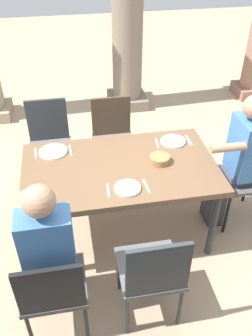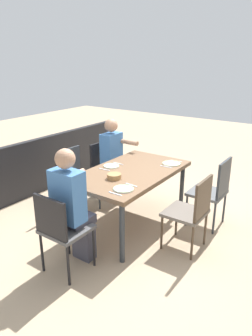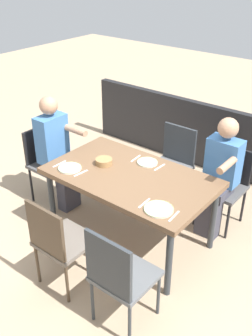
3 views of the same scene
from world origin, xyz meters
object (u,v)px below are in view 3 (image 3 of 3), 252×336
at_px(chair_west_south, 226,181).
at_px(chair_mid_south, 173,160).
at_px(chair_mid_north, 58,240).
at_px(plate_2, 70,168).
at_px(diner_woman_green, 57,150).
at_px(diner_man_white, 219,174).
at_px(dining_table, 130,181).
at_px(chair_head_east, 47,159).
at_px(plate_1, 147,162).
at_px(chair_west_north, 119,274).
at_px(bread_basket, 104,162).
at_px(plate_0, 159,209).

distance_m(chair_west_south, chair_mid_south, 0.67).
distance_m(chair_mid_north, plate_2, 0.82).
bearing_deg(chair_west_south, plate_2, 45.87).
bearing_deg(diner_woman_green, diner_man_white, -157.13).
relative_size(dining_table, chair_head_east, 1.80).
height_order(dining_table, plate_1, plate_1).
xyz_separation_m(diner_woman_green, diner_man_white, (-1.65, -0.70, -0.03)).
xyz_separation_m(chair_west_north, chair_mid_south, (0.67, -1.80, -0.01)).
height_order(chair_mid_north, bread_basket, chair_mid_north).
relative_size(chair_west_north, plate_1, 4.43).
bearing_deg(plate_0, plate_1, -47.37).
distance_m(chair_head_east, plate_1, 1.28).
height_order(diner_man_white, plate_1, diner_man_white).
bearing_deg(diner_man_white, plate_2, 40.60).
distance_m(chair_mid_south, plate_2, 1.29).
bearing_deg(chair_mid_north, plate_1, -92.94).
height_order(chair_west_north, diner_woman_green, diner_woman_green).
distance_m(diner_man_white, plate_0, 1.01).
bearing_deg(chair_west_south, chair_mid_north, 69.47).
bearing_deg(plate_1, chair_west_north, 117.02).
bearing_deg(chair_mid_south, chair_west_south, 179.57).
relative_size(chair_west_south, chair_mid_south, 0.94).
xyz_separation_m(diner_woman_green, plate_1, (-1.03, -0.29, 0.08)).
bearing_deg(chair_mid_north, diner_man_white, -112.90).
distance_m(dining_table, chair_west_south, 1.09).
distance_m(diner_man_white, bread_basket, 1.18).
xyz_separation_m(chair_mid_south, plate_2, (0.47, 1.18, 0.25)).
bearing_deg(diner_man_white, chair_west_north, 89.89).
bearing_deg(chair_head_east, chair_mid_north, 142.14).
bearing_deg(chair_head_east, chair_west_south, -153.93).
bearing_deg(plate_2, dining_table, -152.49).
relative_size(chair_mid_south, plate_2, 3.94).
bearing_deg(chair_mid_south, chair_head_east, 37.87).
height_order(diner_woman_green, bread_basket, diner_woman_green).
xyz_separation_m(plate_2, bread_basket, (-0.20, -0.28, 0.02)).
height_order(diner_woman_green, plate_2, diner_woman_green).
bearing_deg(plate_2, bread_basket, -125.72).
bearing_deg(chair_head_east, plate_1, -166.38).
relative_size(diner_man_white, plate_1, 5.98).
bearing_deg(chair_mid_south, dining_table, 94.57).
distance_m(chair_west_north, diner_woman_green, 1.88).
distance_m(chair_mid_north, plate_1, 1.22).
distance_m(chair_west_north, plate_2, 1.32).
bearing_deg(plate_0, chair_west_north, 95.38).
relative_size(diner_woman_green, bread_basket, 7.77).
bearing_deg(diner_man_white, chair_mid_south, -16.57).
relative_size(dining_table, diner_man_white, 1.28).
distance_m(diner_woman_green, plate_1, 1.08).
bearing_deg(chair_west_south, bread_basket, 43.64).
bearing_deg(diner_man_white, chair_mid_north, 67.10).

